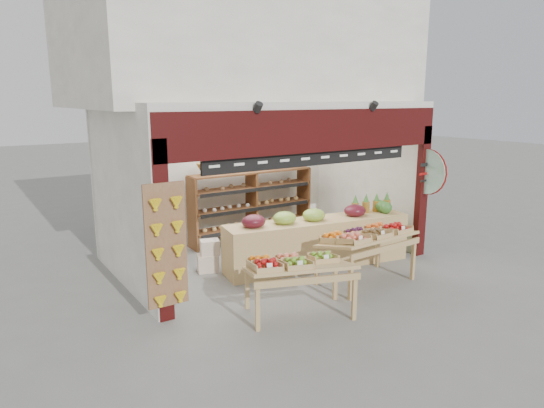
{
  "coord_description": "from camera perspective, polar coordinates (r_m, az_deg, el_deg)",
  "views": [
    {
      "loc": [
        -5.08,
        -7.42,
        3.18
      ],
      "look_at": [
        -0.32,
        -0.2,
        1.29
      ],
      "focal_mm": 32.0,
      "sensor_mm": 36.0,
      "label": 1
    }
  ],
  "objects": [
    {
      "name": "ground",
      "position": [
        9.54,
        0.96,
        -7.14
      ],
      "size": [
        60.0,
        60.0,
        0.0
      ],
      "primitive_type": "plane",
      "color": "slate",
      "rests_on": "ground"
    },
    {
      "name": "display_table_right",
      "position": [
        8.57,
        11.08,
        -3.77
      ],
      "size": [
        1.71,
        1.0,
        1.06
      ],
      "color": "tan",
      "rests_on": "ground"
    },
    {
      "name": "refrigerator",
      "position": [
        9.96,
        -16.83,
        -1.93
      ],
      "size": [
        0.78,
        0.78,
        1.63
      ],
      "primitive_type": "cube",
      "rotation": [
        0.0,
        0.0,
        0.27
      ],
      "color": "silver",
      "rests_on": "ground"
    },
    {
      "name": "banana_board",
      "position": [
        6.98,
        -12.24,
        -5.14
      ],
      "size": [
        0.6,
        0.15,
        1.8
      ],
      "color": "olive",
      "rests_on": "ground"
    },
    {
      "name": "shop_structure",
      "position": [
        10.39,
        -4.21,
        16.4
      ],
      "size": [
        6.36,
        5.12,
        5.4
      ],
      "color": "white",
      "rests_on": "ground"
    },
    {
      "name": "watermelon_pile",
      "position": [
        10.66,
        13.56,
        -4.4
      ],
      "size": [
        0.68,
        0.64,
        0.49
      ],
      "color": "#1C4A18",
      "rests_on": "ground"
    },
    {
      "name": "cardboard_stack",
      "position": [
        9.26,
        -6.05,
        -6.37
      ],
      "size": [
        1.03,
        0.74,
        0.6
      ],
      "color": "silver",
      "rests_on": "ground"
    },
    {
      "name": "mid_counter",
      "position": [
        9.37,
        5.36,
        -4.32
      ],
      "size": [
        3.74,
        1.34,
        1.14
      ],
      "color": "tan",
      "rests_on": "ground"
    },
    {
      "name": "gift_sign",
      "position": [
        10.14,
        17.75,
        3.64
      ],
      "size": [
        0.04,
        0.93,
        0.92
      ],
      "color": "#B5E3CA",
      "rests_on": "ground"
    },
    {
      "name": "display_table_left",
      "position": [
        7.2,
        2.4,
        -7.22
      ],
      "size": [
        1.76,
        1.34,
        1.0
      ],
      "color": "tan",
      "rests_on": "ground"
    },
    {
      "name": "back_shelving",
      "position": [
        10.95,
        -2.41,
        1.63
      ],
      "size": [
        2.99,
        0.49,
        1.85
      ],
      "color": "brown",
      "rests_on": "ground"
    }
  ]
}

